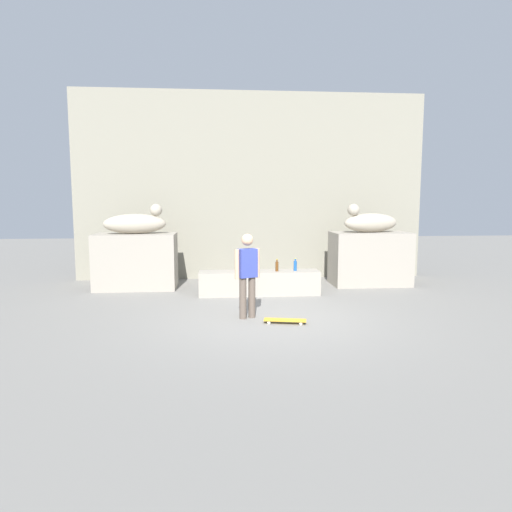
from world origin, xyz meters
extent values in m
plane|color=slate|center=(0.00, 0.00, 0.00)|extent=(40.00, 40.00, 0.00)
cube|color=gray|center=(0.00, 5.14, 2.72)|extent=(10.25, 0.60, 5.44)
cube|color=gray|center=(-3.16, 3.50, 0.72)|extent=(2.08, 1.14, 1.45)
cube|color=gray|center=(3.16, 3.50, 0.72)|extent=(2.08, 1.14, 1.45)
ellipsoid|color=#A59B87|center=(-3.16, 3.50, 1.71)|extent=(1.67, 0.81, 0.52)
sphere|color=#A59B87|center=(-2.62, 3.59, 2.06)|extent=(0.32, 0.32, 0.32)
ellipsoid|color=#A59B87|center=(3.16, 3.50, 1.71)|extent=(1.69, 0.92, 0.52)
sphere|color=#A59B87|center=(2.63, 3.37, 2.06)|extent=(0.32, 0.32, 0.32)
cube|color=gray|center=(0.00, 2.40, 0.29)|extent=(2.96, 0.61, 0.59)
cylinder|color=brown|center=(-0.53, 0.13, 0.41)|extent=(0.14, 0.14, 0.82)
cylinder|color=brown|center=(-0.35, 0.21, 0.41)|extent=(0.14, 0.14, 0.82)
cube|color=#333F99|center=(-0.44, 0.17, 1.10)|extent=(0.41, 0.33, 0.56)
sphere|color=tan|center=(-0.44, 0.17, 1.55)|extent=(0.23, 0.23, 0.23)
cylinder|color=tan|center=(-0.65, 0.08, 1.09)|extent=(0.09, 0.09, 0.58)
cylinder|color=tan|center=(-0.24, 0.26, 1.09)|extent=(0.09, 0.09, 0.58)
cube|color=gold|center=(0.24, -0.30, 0.07)|extent=(0.82, 0.36, 0.02)
cylinder|color=white|center=(0.55, -0.30, 0.03)|extent=(0.06, 0.04, 0.06)
cylinder|color=white|center=(0.52, -0.43, 0.03)|extent=(0.06, 0.04, 0.06)
cylinder|color=white|center=(-0.04, -0.17, 0.03)|extent=(0.06, 0.04, 0.06)
cylinder|color=white|center=(-0.07, -0.31, 0.03)|extent=(0.06, 0.04, 0.06)
cylinder|color=#593314|center=(0.43, 2.33, 0.71)|extent=(0.08, 0.08, 0.23)
cylinder|color=#593314|center=(0.43, 2.33, 0.85)|extent=(0.03, 0.03, 0.06)
cylinder|color=yellow|center=(0.43, 2.33, 0.89)|extent=(0.04, 0.04, 0.01)
cylinder|color=red|center=(-0.49, 2.60, 0.69)|extent=(0.06, 0.06, 0.21)
cylinder|color=red|center=(-0.49, 2.60, 0.83)|extent=(0.03, 0.03, 0.06)
cylinder|color=yellow|center=(-0.49, 2.60, 0.87)|extent=(0.03, 0.03, 0.01)
cylinder|color=#194C99|center=(0.89, 2.37, 0.71)|extent=(0.08, 0.08, 0.24)
cylinder|color=#194C99|center=(0.89, 2.37, 0.86)|extent=(0.04, 0.04, 0.06)
cylinder|color=yellow|center=(0.89, 2.37, 0.90)|extent=(0.04, 0.04, 0.01)
camera|label=1|loc=(-1.03, -8.67, 2.32)|focal=32.14mm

